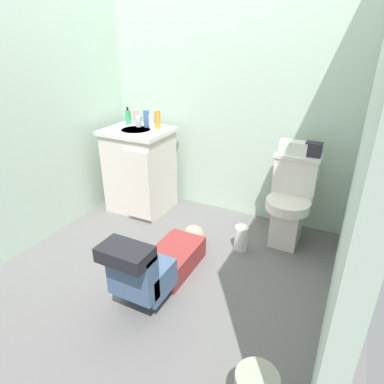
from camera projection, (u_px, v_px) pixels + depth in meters
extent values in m
cube|color=slate|center=(167.00, 267.00, 2.58)|extent=(2.80, 3.15, 0.04)
cube|color=#B1C9B5|center=(227.00, 86.00, 2.97)|extent=(2.46, 0.08, 2.40)
cube|color=#B1C9B5|center=(29.00, 94.00, 2.56)|extent=(0.08, 2.15, 2.40)
cube|color=#B1C9B5|center=(375.00, 130.00, 1.58)|extent=(0.08, 2.15, 2.40)
cube|color=silver|center=(287.00, 222.00, 2.79)|extent=(0.22, 0.30, 0.38)
cylinder|color=silver|center=(288.00, 205.00, 2.66)|extent=(0.35, 0.35, 0.08)
cube|color=silver|center=(295.00, 177.00, 2.74)|extent=(0.34, 0.17, 0.34)
cube|color=silver|center=(299.00, 156.00, 2.67)|extent=(0.36, 0.19, 0.03)
cube|color=beige|center=(140.00, 172.00, 3.29)|extent=(0.56, 0.48, 0.78)
cube|color=silver|center=(137.00, 131.00, 3.12)|extent=(0.60, 0.52, 0.04)
cylinder|color=silver|center=(136.00, 132.00, 3.10)|extent=(0.28, 0.28, 0.05)
cube|color=beige|center=(138.00, 186.00, 3.03)|extent=(0.26, 0.03, 0.66)
cylinder|color=silver|center=(145.00, 121.00, 3.20)|extent=(0.02, 0.02, 0.10)
cube|color=maroon|center=(174.00, 259.00, 2.51)|extent=(0.29, 0.52, 0.17)
sphere|color=tan|center=(194.00, 236.00, 2.77)|extent=(0.19, 0.19, 0.19)
cube|color=#425A7B|center=(146.00, 276.00, 2.17)|extent=(0.31, 0.28, 0.20)
cube|color=#425A7B|center=(132.00, 274.00, 2.01)|extent=(0.31, 0.12, 0.32)
cube|color=black|center=(125.00, 254.00, 1.90)|extent=(0.31, 0.19, 0.09)
cylinder|color=maroon|center=(164.00, 244.00, 2.72)|extent=(0.08, 0.30, 0.08)
cube|color=silver|center=(294.00, 147.00, 2.66)|extent=(0.22, 0.11, 0.10)
cube|color=#26262D|center=(313.00, 149.00, 2.59)|extent=(0.12, 0.09, 0.11)
cylinder|color=#34A25C|center=(128.00, 117.00, 3.25)|extent=(0.06, 0.06, 0.13)
cylinder|color=black|center=(127.00, 109.00, 3.22)|extent=(0.02, 0.02, 0.04)
cylinder|color=pink|center=(136.00, 117.00, 3.24)|extent=(0.05, 0.05, 0.14)
cylinder|color=silver|center=(138.00, 121.00, 3.17)|extent=(0.06, 0.06, 0.10)
cylinder|color=#4167B7|center=(146.00, 119.00, 3.14)|extent=(0.06, 0.06, 0.16)
cylinder|color=silver|center=(151.00, 122.00, 3.10)|extent=(0.04, 0.04, 0.13)
cylinder|color=orange|center=(158.00, 120.00, 3.08)|extent=(0.05, 0.05, 0.17)
cylinder|color=white|center=(241.00, 238.00, 2.72)|extent=(0.11, 0.11, 0.21)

